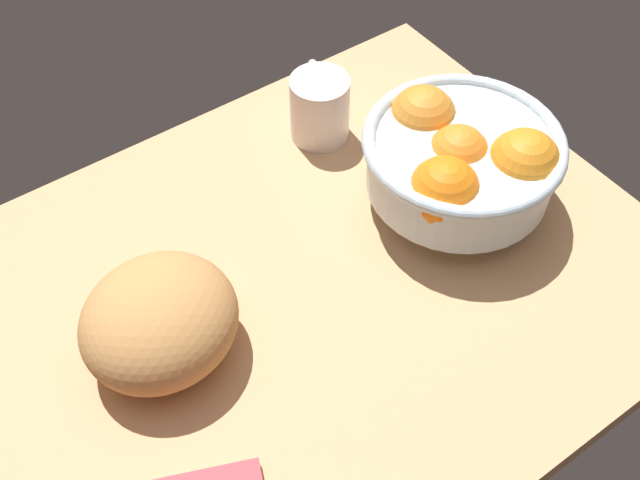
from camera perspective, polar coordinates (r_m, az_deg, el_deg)
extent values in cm
cube|color=tan|center=(90.30, -0.20, -3.30)|extent=(76.69, 62.09, 3.00)
cylinder|color=silver|center=(96.93, 9.49, 3.50)|extent=(9.86, 9.86, 2.99)
cylinder|color=silver|center=(93.51, 9.87, 5.52)|extent=(21.44, 21.44, 6.69)
torus|color=silver|center=(91.21, 10.15, 7.00)|extent=(23.04, 23.04, 1.60)
sphere|color=orange|center=(92.10, 9.59, 6.12)|extent=(7.25, 7.25, 7.25)
sphere|color=orange|center=(91.98, 14.29, 5.18)|extent=(8.47, 8.47, 8.47)
sphere|color=orange|center=(87.43, 8.81, 3.37)|extent=(8.08, 8.08, 8.08)
sphere|color=orange|center=(95.45, 7.30, 8.52)|extent=(8.22, 8.22, 8.22)
ellipsoid|color=tan|center=(81.18, -11.40, -5.70)|extent=(20.11, 19.35, 10.28)
cylinder|color=silver|center=(101.89, -0.02, 9.40)|extent=(7.57, 7.57, 8.73)
torus|color=silver|center=(105.66, -0.42, 11.16)|extent=(3.85, 5.97, 6.09)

